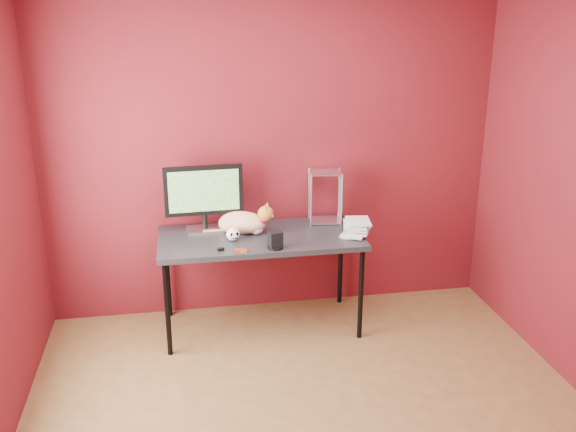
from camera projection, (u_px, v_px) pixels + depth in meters
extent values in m
cube|color=#581017|center=(272.00, 151.00, 4.95)|extent=(3.50, 0.02, 2.60)
cube|color=black|center=(260.00, 238.00, 4.75)|extent=(1.50, 0.70, 0.04)
cylinder|color=black|center=(167.00, 309.00, 4.48)|extent=(0.04, 0.04, 0.71)
cylinder|color=black|center=(361.00, 294.00, 4.71)|extent=(0.04, 0.04, 0.71)
cylinder|color=black|center=(168.00, 275.00, 5.04)|extent=(0.04, 0.04, 0.71)
cylinder|color=black|center=(340.00, 263.00, 5.27)|extent=(0.04, 0.04, 0.71)
cube|color=silver|center=(205.00, 229.00, 4.84)|extent=(0.28, 0.20, 0.02)
cylinder|color=black|center=(205.00, 221.00, 4.82)|extent=(0.04, 0.04, 0.11)
cube|color=black|center=(204.00, 190.00, 4.74)|extent=(0.58, 0.06, 0.37)
cube|color=#204C14|center=(204.00, 190.00, 4.74)|extent=(0.52, 0.03, 0.31)
ellipsoid|color=#CE562B|center=(243.00, 222.00, 4.77)|extent=(0.40, 0.31, 0.17)
ellipsoid|color=#CE562B|center=(230.00, 223.00, 4.80)|extent=(0.21, 0.21, 0.14)
sphere|color=white|center=(256.00, 227.00, 4.76)|extent=(0.11, 0.11, 0.11)
sphere|color=#BE7425|center=(266.00, 214.00, 4.71)|extent=(0.11, 0.11, 0.11)
cone|color=#BE7425|center=(265.00, 207.00, 4.66)|extent=(0.04, 0.04, 0.05)
cone|color=#BE7425|center=(267.00, 205.00, 4.71)|extent=(0.04, 0.04, 0.05)
cylinder|color=red|center=(264.00, 219.00, 4.73)|extent=(0.08, 0.08, 0.01)
cylinder|color=#BE7425|center=(216.00, 231.00, 4.79)|extent=(0.19, 0.04, 0.03)
ellipsoid|color=white|center=(233.00, 234.00, 4.63)|extent=(0.10, 0.10, 0.09)
ellipsoid|color=black|center=(231.00, 235.00, 4.59)|extent=(0.02, 0.01, 0.03)
ellipsoid|color=black|center=(236.00, 234.00, 4.59)|extent=(0.02, 0.01, 0.03)
cube|color=black|center=(234.00, 238.00, 4.60)|extent=(0.05, 0.01, 0.00)
cylinder|color=black|center=(275.00, 247.00, 4.50)|extent=(0.11, 0.11, 0.02)
cube|color=black|center=(275.00, 239.00, 4.48)|extent=(0.11, 0.10, 0.11)
imported|color=beige|center=(345.00, 218.00, 4.76)|extent=(0.27, 0.29, 0.23)
imported|color=beige|center=(346.00, 188.00, 4.69)|extent=(0.25, 0.28, 0.23)
imported|color=beige|center=(347.00, 157.00, 4.61)|extent=(0.24, 0.28, 0.23)
imported|color=beige|center=(348.00, 126.00, 4.54)|extent=(0.22, 0.27, 0.23)
imported|color=beige|center=(349.00, 93.00, 4.46)|extent=(0.20, 0.25, 0.23)
cylinder|color=silver|center=(313.00, 201.00, 4.87)|extent=(0.01, 0.01, 0.41)
cylinder|color=silver|center=(343.00, 199.00, 4.91)|extent=(0.01, 0.01, 0.41)
cylinder|color=silver|center=(308.00, 194.00, 5.05)|extent=(0.01, 0.01, 0.41)
cylinder|color=silver|center=(337.00, 192.00, 5.09)|extent=(0.01, 0.01, 0.41)
cube|color=silver|center=(325.00, 220.00, 5.04)|extent=(0.26, 0.22, 0.01)
cube|color=silver|center=(326.00, 172.00, 4.92)|extent=(0.26, 0.22, 0.01)
cube|color=#A4260C|center=(241.00, 250.00, 4.44)|extent=(0.09, 0.05, 0.02)
cube|color=black|center=(221.00, 249.00, 4.46)|extent=(0.05, 0.04, 0.02)
cylinder|color=silver|center=(243.00, 251.00, 4.45)|extent=(0.04, 0.04, 0.00)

